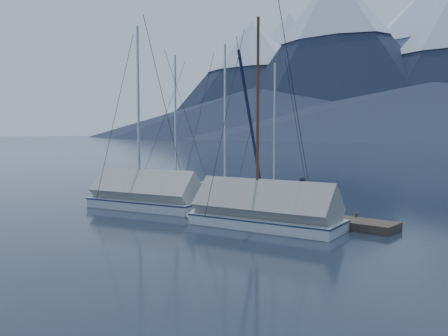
# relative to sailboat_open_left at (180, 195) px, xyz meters

# --- Properties ---
(ground) EXTENTS (1000.00, 1000.00, 0.00)m
(ground) POSITION_rel_sailboat_open_left_xyz_m (5.15, -3.87, -0.17)
(ground) COLOR black
(ground) RESTS_ON ground
(dock) EXTENTS (18.00, 1.50, 0.54)m
(dock) POSITION_rel_sailboat_open_left_xyz_m (5.15, -1.87, -0.06)
(dock) COLOR #382D23
(dock) RESTS_ON ground
(mooring_posts) EXTENTS (15.12, 1.52, 0.35)m
(mooring_posts) POSITION_rel_sailboat_open_left_xyz_m (4.65, -1.87, 0.18)
(mooring_posts) COLOR #382D23
(mooring_posts) RESTS_ON ground
(sailboat_open_left) EXTENTS (7.62, 3.90, 9.70)m
(sailboat_open_left) POSITION_rel_sailboat_open_left_xyz_m (0.00, 0.00, 0.00)
(sailboat_open_left) COLOR silver
(sailboat_open_left) RESTS_ON ground
(sailboat_open_mid) EXTENTS (7.71, 3.54, 9.87)m
(sailboat_open_mid) POSITION_rel_sailboat_open_left_xyz_m (4.16, 0.09, 0.00)
(sailboat_open_mid) COLOR silver
(sailboat_open_mid) RESTS_ON ground
(sailboat_open_right) EXTENTS (6.49, 2.75, 8.46)m
(sailboat_open_right) POSITION_rel_sailboat_open_left_xyz_m (7.26, 0.33, -0.02)
(sailboat_open_right) COLOR silver
(sailboat_open_right) RESTS_ON ground
(sailboat_covered_near) EXTENTS (7.82, 3.46, 9.86)m
(sailboat_covered_near) POSITION_rel_sailboat_open_left_xyz_m (8.86, -4.28, 0.32)
(sailboat_covered_near) COLOR silver
(sailboat_covered_near) RESTS_ON ground
(sailboat_covered_far) EXTENTS (7.81, 3.73, 10.54)m
(sailboat_covered_far) POSITION_rel_sailboat_open_left_xyz_m (1.10, -4.30, 0.34)
(sailboat_covered_far) COLOR silver
(sailboat_covered_far) RESTS_ON ground
(person) EXTENTS (0.50, 0.65, 1.60)m
(person) POSITION_rel_sailboat_open_left_xyz_m (9.64, -1.45, 0.97)
(person) COLOR black
(person) RESTS_ON dock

